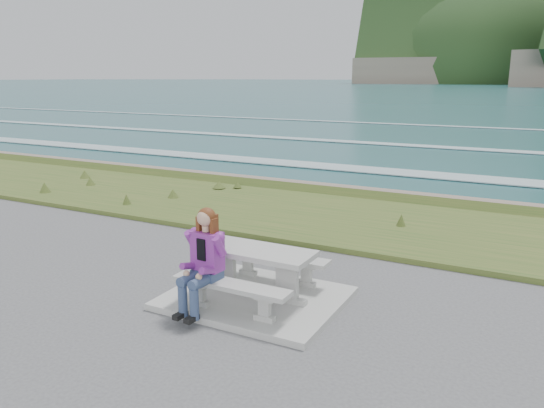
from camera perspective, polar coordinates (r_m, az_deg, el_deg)
name	(u,v)px	position (r m, az deg, el deg)	size (l,w,h in m)	color
concrete_slab	(256,298)	(8.29, -1.78, -10.08)	(2.60, 2.10, 0.10)	#9F9E99
picnic_table	(255,259)	(8.06, -1.81, -5.95)	(1.80, 0.75, 0.75)	#9F9E99
bench_landward	(231,290)	(7.59, -4.44, -9.17)	(1.80, 0.35, 0.45)	#9F9E99
bench_seaward	(276,260)	(8.72, 0.48, -6.04)	(1.80, 0.35, 0.45)	#9F9E99
grass_verge	(360,224)	(12.65, 9.44, -2.10)	(160.00, 4.50, 0.22)	#30501E
shore_drop	(393,199)	(15.36, 12.88, 0.52)	(160.00, 0.80, 2.20)	#6B5D50
ocean	(472,169)	(32.32, 20.75, 3.57)	(1600.00, 1600.00, 0.09)	#1F5359
seated_woman	(201,275)	(7.62, -7.68, -7.54)	(0.48, 0.79, 1.49)	navy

